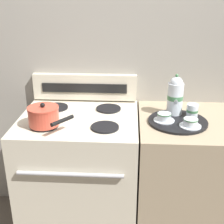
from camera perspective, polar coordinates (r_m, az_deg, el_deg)
name	(u,v)px	position (r m, az deg, el deg)	size (l,w,h in m)	color
wall_back	(133,70)	(2.19, 3.88, 7.70)	(6.00, 0.05, 2.20)	#9E998E
stove	(81,177)	(2.17, -5.66, -11.72)	(0.74, 0.68, 0.89)	beige
control_panel	(85,87)	(2.20, -5.00, 4.57)	(0.72, 0.05, 0.18)	beige
side_counter	(187,181)	(2.18, 13.55, -12.12)	(0.66, 0.65, 0.88)	tan
saucepan	(44,116)	(1.83, -12.35, -0.70)	(0.27, 0.25, 0.14)	#D14C38
serving_tray	(178,121)	(1.91, 11.93, -1.70)	(0.35, 0.35, 0.01)	black
teapot	(175,95)	(1.96, 11.51, 2.98)	(0.10, 0.16, 0.26)	silver
teacup_left	(191,123)	(1.83, 14.17, -1.90)	(0.13, 0.13, 0.05)	silver
teacup_right	(164,117)	(1.88, 9.51, -0.92)	(0.13, 0.13, 0.05)	silver
creamer_jug	(192,111)	(1.97, 14.48, 0.26)	(0.07, 0.07, 0.08)	silver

